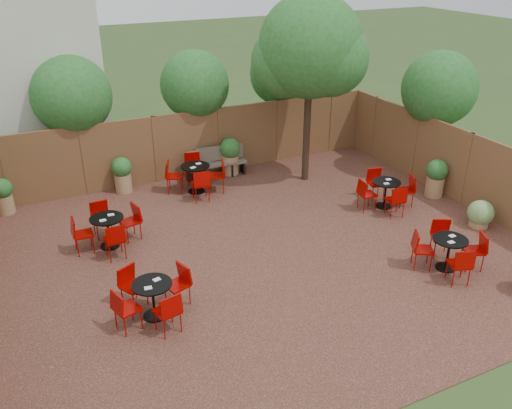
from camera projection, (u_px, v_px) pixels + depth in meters
name	position (u px, v px, depth m)	size (l,w,h in m)	color
ground	(263.00, 253.00, 12.25)	(80.00, 80.00, 0.00)	#354F23
courtyard_paving	(263.00, 252.00, 12.24)	(12.00, 10.00, 0.02)	#381B16
fence_back	(188.00, 145.00, 15.86)	(12.00, 0.08, 2.00)	brown
fence_right	(466.00, 169.00, 14.14)	(0.08, 10.00, 2.00)	brown
overhang_foliage	(131.00, 122.00, 12.37)	(15.53, 10.46, 2.37)	#1F5B1D
courtyard_tree	(310.00, 52.00, 14.42)	(2.92, 2.84, 5.29)	black
park_bench_left	(209.00, 163.00, 15.97)	(1.44, 0.57, 0.87)	brown
park_bench_right	(222.00, 161.00, 16.13)	(1.48, 0.63, 0.89)	brown
bistro_tables	(254.00, 220.00, 12.70)	(8.63, 7.73, 0.92)	black
planters	(218.00, 172.00, 15.06)	(11.37, 4.60, 1.12)	#9B764D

